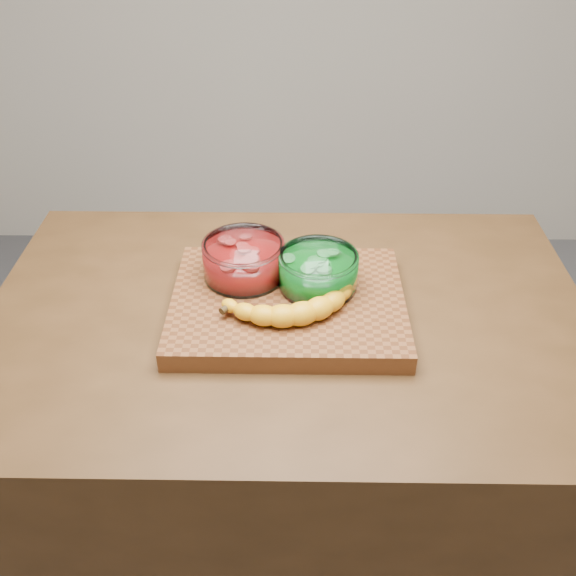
{
  "coord_description": "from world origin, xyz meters",
  "views": [
    {
      "loc": [
        0.01,
        -0.99,
        1.68
      ],
      "look_at": [
        0.0,
        0.0,
        0.96
      ],
      "focal_mm": 40.0,
      "sensor_mm": 36.0,
      "label": 1
    }
  ],
  "objects": [
    {
      "name": "bowl_red",
      "position": [
        -0.09,
        0.07,
        0.98
      ],
      "size": [
        0.16,
        0.16,
        0.08
      ],
      "color": "white",
      "rests_on": "cutting_board"
    },
    {
      "name": "banana",
      "position": [
        0.0,
        -0.03,
        0.96
      ],
      "size": [
        0.29,
        0.18,
        0.04
      ],
      "primitive_type": null,
      "color": "#EDA415",
      "rests_on": "cutting_board"
    },
    {
      "name": "cutting_board",
      "position": [
        0.0,
        0.0,
        0.92
      ],
      "size": [
        0.45,
        0.35,
        0.04
      ],
      "primitive_type": "cube",
      "color": "brown",
      "rests_on": "counter"
    },
    {
      "name": "bowl_green",
      "position": [
        0.06,
        0.04,
        0.98
      ],
      "size": [
        0.15,
        0.15,
        0.07
      ],
      "color": "white",
      "rests_on": "cutting_board"
    },
    {
      "name": "ground",
      "position": [
        0.0,
        0.0,
        0.0
      ],
      "size": [
        3.5,
        3.5,
        0.0
      ],
      "primitive_type": "plane",
      "color": "#58585C",
      "rests_on": "ground"
    },
    {
      "name": "counter",
      "position": [
        0.0,
        0.0,
        0.45
      ],
      "size": [
        1.2,
        0.8,
        0.9
      ],
      "primitive_type": "cube",
      "color": "#492D15",
      "rests_on": "ground"
    }
  ]
}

